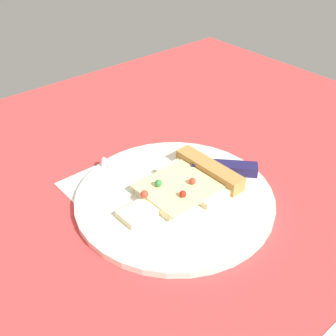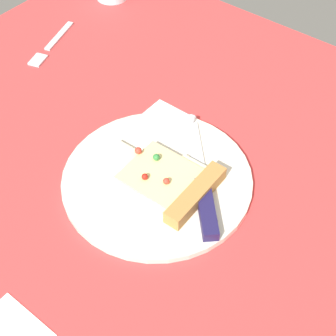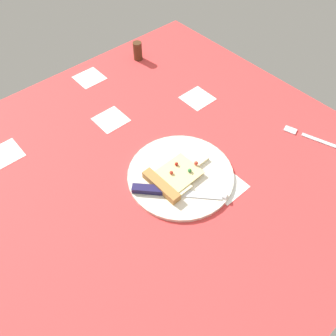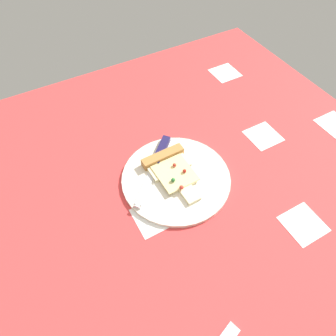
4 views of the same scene
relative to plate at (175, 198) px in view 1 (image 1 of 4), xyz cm
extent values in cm
cube|color=#D13838|center=(-6.86, -0.59, -2.01)|extent=(110.64, 110.64, 3.00)
cube|color=white|center=(10.29, 6.93, -0.61)|extent=(9.00, 9.00, 0.20)
cylinder|color=silver|center=(0.00, 0.00, 0.00)|extent=(28.49, 28.49, 1.03)
cube|color=beige|center=(0.08, -4.00, 1.01)|extent=(11.12, 6.23, 1.00)
cube|color=beige|center=(-0.03, 1.50, 1.01)|extent=(7.32, 5.75, 1.00)
cube|color=beige|center=(-0.14, 6.50, 1.01)|extent=(3.71, 5.28, 1.00)
cube|color=#EDD88C|center=(0.02, -1.00, 1.66)|extent=(9.41, 10.19, 0.30)
cube|color=#B27A3D|center=(0.15, -7.00, 1.61)|extent=(12.05, 2.85, 2.20)
sphere|color=red|center=(-0.95, -2.52, 2.31)|extent=(0.98, 0.98, 0.98)
sphere|color=red|center=(1.10, 4.52, 2.36)|extent=(1.09, 1.09, 1.09)
sphere|color=#2D7A38|center=(1.77, 1.54, 2.35)|extent=(1.07, 1.07, 1.07)
sphere|color=#B21E14|center=(-2.21, 0.45, 2.30)|extent=(0.97, 0.97, 0.97)
cube|color=silver|center=(8.03, -1.26, 0.66)|extent=(10.12, 9.67, 0.30)
cone|color=silver|center=(12.41, 2.85, 0.66)|extent=(2.83, 2.83, 2.00)
cube|color=#1E1947|center=(-0.72, -9.46, 1.31)|extent=(8.80, 8.44, 1.60)
camera|label=1|loc=(-34.11, 30.22, 37.89)|focal=43.92mm
camera|label=2|loc=(-37.35, -31.51, 57.83)|focal=54.04mm
camera|label=3|loc=(39.48, -39.35, 72.35)|focal=36.37mm
camera|label=4|loc=(25.04, 40.75, 65.54)|focal=33.02mm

